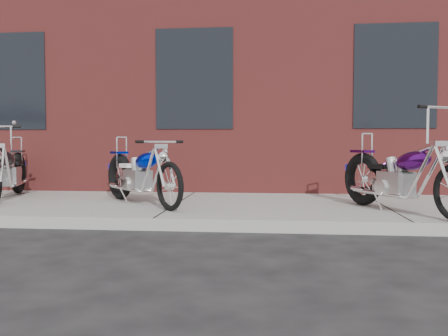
# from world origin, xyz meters

# --- Properties ---
(ground) EXTENTS (120.00, 120.00, 0.00)m
(ground) POSITION_xyz_m (0.00, 0.00, 0.00)
(ground) COLOR black
(ground) RESTS_ON ground
(sidewalk) EXTENTS (22.00, 3.00, 0.15)m
(sidewalk) POSITION_xyz_m (0.00, 1.50, 0.07)
(sidewalk) COLOR #A3A19A
(sidewalk) RESTS_ON ground
(building_brick) EXTENTS (22.00, 10.00, 8.00)m
(building_brick) POSITION_xyz_m (0.00, 8.00, 4.00)
(building_brick) COLOR maroon
(building_brick) RESTS_ON ground
(chopper_purple) EXTENTS (1.20, 2.15, 1.33)m
(chopper_purple) POSITION_xyz_m (3.06, 0.82, 0.58)
(chopper_purple) COLOR black
(chopper_purple) RESTS_ON sidewalk
(chopper_blue) EXTENTS (1.60, 1.76, 0.99)m
(chopper_blue) POSITION_xyz_m (-0.51, 1.27, 0.56)
(chopper_blue) COLOR black
(chopper_blue) RESTS_ON sidewalk
(chopper_third) EXTENTS (0.87, 2.21, 1.16)m
(chopper_third) POSITION_xyz_m (-2.85, 1.78, 0.56)
(chopper_third) COLOR black
(chopper_third) RESTS_ON sidewalk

